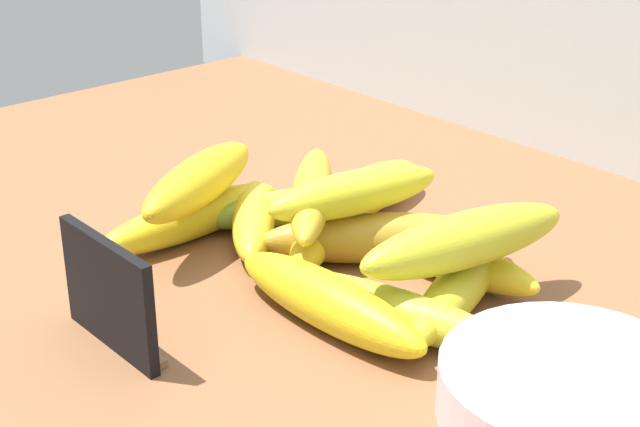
{
  "coord_description": "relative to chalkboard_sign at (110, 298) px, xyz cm",
  "views": [
    {
      "loc": [
        56.7,
        -45.83,
        39.79
      ],
      "look_at": [
        3.66,
        1.31,
        8.0
      ],
      "focal_mm": 54.13,
      "sensor_mm": 36.0,
      "label": 1
    }
  ],
  "objects": [
    {
      "name": "counter_top",
      "position": [
        -2.77,
        17.59,
        -5.36
      ],
      "size": [
        110.0,
        76.0,
        3.0
      ],
      "primitive_type": "cube",
      "color": "brown",
      "rests_on": "ground"
    },
    {
      "name": "chalkboard_sign",
      "position": [
        0.0,
        0.0,
        0.0
      ],
      "size": [
        11.0,
        1.8,
        8.4
      ],
      "color": "black",
      "rests_on": "counter_top"
    },
    {
      "name": "fruit_bowl",
      "position": [
        26.67,
        16.95,
        -1.98
      ],
      "size": [
        16.69,
        16.69,
        3.76
      ],
      "primitive_type": "cylinder",
      "color": "silver",
      "rests_on": "counter_top"
    },
    {
      "name": "banana_0",
      "position": [
        11.07,
        15.75,
        -2.07
      ],
      "size": [
        20.86,
        9.63,
        3.58
      ],
      "primitive_type": "ellipsoid",
      "rotation": [
        0.0,
        0.0,
        0.3
      ],
      "color": "gold",
      "rests_on": "counter_top"
    },
    {
      "name": "banana_1",
      "position": [
        -7.78,
        22.75,
        -2.22
      ],
      "size": [
        8.37,
        16.41,
        3.27
      ],
      "primitive_type": "ellipsoid",
      "rotation": [
        0.0,
        0.0,
        1.24
      ],
      "color": "#87AB30",
      "rests_on": "counter_top"
    },
    {
      "name": "banana_2",
      "position": [
        -2.16,
        21.61,
        -2.21
      ],
      "size": [
        13.66,
        17.21,
        3.3
      ],
      "primitive_type": "ellipsoid",
      "rotation": [
        0.0,
        0.0,
        2.19
      ],
      "color": "yellow",
      "rests_on": "counter_top"
    },
    {
      "name": "banana_3",
      "position": [
        8.6,
        25.53,
        -2.06
      ],
      "size": [
        17.59,
        5.78,
        3.59
      ],
      "primitive_type": "ellipsoid",
      "rotation": [
        0.0,
        0.0,
        3.27
      ],
      "color": "yellow",
      "rests_on": "counter_top"
    },
    {
      "name": "banana_4",
      "position": [
        2.93,
        23.43,
        -1.74
      ],
      "size": [
        15.28,
        18.2,
        4.23
      ],
      "primitive_type": "ellipsoid",
      "rotation": [
        0.0,
        0.0,
        0.92
      ],
      "color": "#B5892A",
      "rests_on": "counter_top"
    },
    {
      "name": "banana_5",
      "position": [
        -11.13,
        14.48,
        -1.98
      ],
      "size": [
        4.15,
        18.96,
        3.75
      ],
      "primitive_type": "ellipsoid",
      "rotation": [
        0.0,
        0.0,
        1.59
      ],
      "color": "yellow",
      "rests_on": "counter_top"
    },
    {
      "name": "banana_6",
      "position": [
        8.26,
        13.18,
        -1.75
      ],
      "size": [
        18.91,
        4.73,
        4.22
      ],
      "primitive_type": "ellipsoid",
      "rotation": [
        0.0,
        0.0,
        0.03
      ],
      "color": "yellow",
      "rests_on": "counter_top"
    },
    {
      "name": "banana_7",
      "position": [
        12.77,
        22.67,
        -2.04
      ],
      "size": [
        10.2,
        19.4,
        3.63
      ],
      "primitive_type": "ellipsoid",
      "rotation": [
        0.0,
        0.0,
        1.93
      ],
      "color": "gold",
      "rests_on": "counter_top"
    },
    {
      "name": "banana_8",
      "position": [
        -4.74,
        29.43,
        -1.71
      ],
      "size": [
        6.49,
        16.33,
        4.3
      ],
      "primitive_type": "ellipsoid",
      "rotation": [
        0.0,
        0.0,
        4.85
      ],
      "color": "yellow",
      "rests_on": "counter_top"
    },
    {
      "name": "banana_9",
      "position": [
        -7.29,
        18.38,
        -2.02
      ],
      "size": [
        14.4,
        12.87,
        3.68
      ],
      "primitive_type": "ellipsoid",
      "rotation": [
        0.0,
        0.0,
        2.45
      ],
      "color": "yellow",
      "rests_on": "counter_top"
    },
    {
      "name": "banana_10",
      "position": [
        12.91,
        22.65,
        1.9
      ],
      "size": [
        7.72,
        18.96,
        4.25
      ],
      "primitive_type": "ellipsoid",
      "rotation": [
        0.0,
        0.0,
        1.38
      ],
      "color": "gold",
      "rests_on": "banana_7"
    },
    {
      "name": "banana_11",
      "position": [
        -9.71,
        14.53,
        1.98
      ],
      "size": [
        10.92,
        16.94,
        4.18
      ],
      "primitive_type": "ellipsoid",
      "rotation": [
        0.0,
        0.0,
        2.01
      ],
      "color": "yellow",
      "rests_on": "banana_5"
    },
    {
      "name": "banana_12",
      "position": [
        -2.94,
        21.21,
        1.14
      ],
      "size": [
        16.33,
        16.15,
        3.4
      ],
      "primitive_type": "ellipsoid",
      "rotation": [
        0.0,
        0.0,
        2.36
      ],
      "color": "gold",
      "rests_on": "banana_2"
    },
    {
      "name": "banana_13",
      "position": [
        1.44,
        22.2,
        2.23
      ],
      "size": [
        6.96,
        16.28,
        3.72
      ],
      "primitive_type": "ellipsoid",
      "rotation": [
        0.0,
        0.0,
        1.36
      ],
      "color": "yellow",
      "rests_on": "banana_4"
    }
  ]
}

